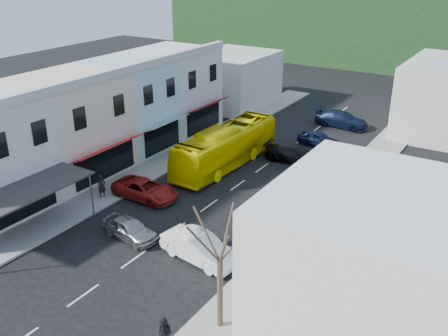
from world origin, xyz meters
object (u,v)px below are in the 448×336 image
Objects in this scene: pedestrian_right at (165,336)px; direction_sign at (263,229)px; car_white at (199,249)px; car_red at (145,190)px; car_silver at (130,228)px; traffic_signal at (396,98)px; pedestrian_left at (102,186)px; street_tree at (220,262)px; bus at (226,148)px.

pedestrian_right is 0.41× the size of direction_sign.
direction_sign reaches higher than car_white.
direction_sign reaches higher than pedestrian_right.
direction_sign reaches higher than car_red.
car_silver is 34.59m from traffic_signal.
direction_sign is at bearing 106.71° from traffic_signal.
direction_sign is (13.64, -0.76, 1.08)m from pedestrian_left.
car_silver is 10.47m from pedestrian_right.
car_silver is at bearing -150.02° from car_red.
car_silver is 5.58m from car_red.
car_silver is 1.00× the size of car_white.
direction_sign is at bearing -103.37° from car_red.
traffic_signal is at bearing 92.50° from street_tree.
car_red is 30.77m from traffic_signal.
car_silver is at bearing 122.06° from pedestrian_right.
pedestrian_left reaches higher than car_red.
street_tree is at bearing 108.12° from traffic_signal.
car_red is at bearing 68.47° from car_white.
pedestrian_left reaches higher than car_silver.
traffic_signal is at bearing -2.50° from pedestrian_left.
street_tree is (4.13, -4.21, 3.06)m from car_white.
car_white is at bearing -62.75° from bus.
car_white is 1.06× the size of direction_sign.
pedestrian_right is at bearing -63.64° from bus.
car_white is 33.49m from traffic_signal.
pedestrian_left is at bearing 67.04° from car_silver.
bus is 2.64× the size of car_silver.
street_tree is (1.04, -6.18, 1.68)m from direction_sign.
pedestrian_right is (13.54, -9.70, 0.00)m from pedestrian_left.
bus is at bearing 121.15° from street_tree.
pedestrian_right is (10.94, -11.43, 0.30)m from car_red.
street_tree is (1.14, 2.76, 2.76)m from pedestrian_right.
car_red is 2.71× the size of pedestrian_right.
pedestrian_left is at bearing -111.77° from bus.
direction_sign reaches higher than car_silver.
street_tree reaches higher than bus.
car_white is 0.96× the size of car_red.
street_tree is (14.68, -6.94, 2.76)m from pedestrian_left.
car_red is (-2.84, 4.80, 0.00)m from car_silver.
car_red is (-1.76, -8.40, -0.85)m from bus.
car_red is at bearing 144.33° from street_tree.
direction_sign is 0.55× the size of street_tree.
bus is at bearing 154.05° from direction_sign.
street_tree is at bearing -57.32° from bus.
car_red is 2.71× the size of pedestrian_left.
pedestrian_right is 4.07m from street_tree.
street_tree reaches higher than pedestrian_left.
traffic_signal reaches higher than car_silver.
pedestrian_left is 33.32m from traffic_signal.
traffic_signal reaches higher than direction_sign.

